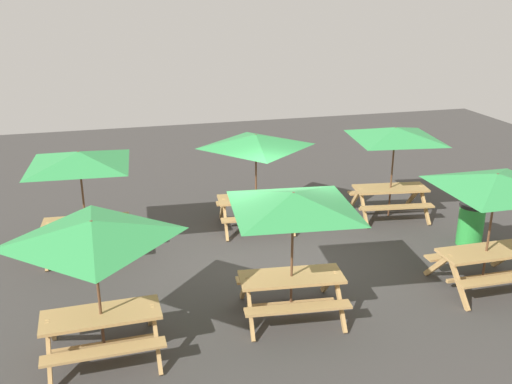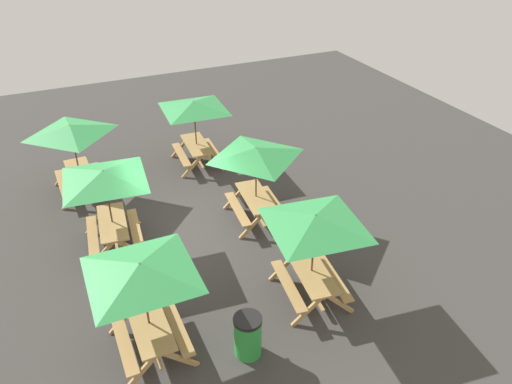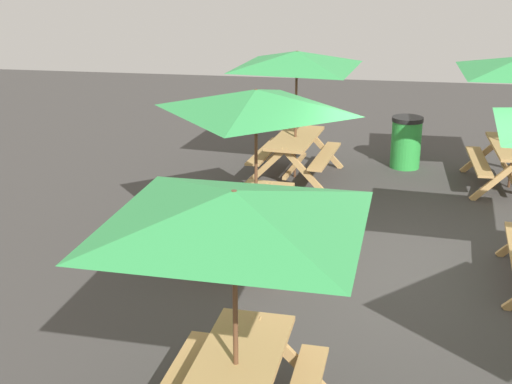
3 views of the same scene
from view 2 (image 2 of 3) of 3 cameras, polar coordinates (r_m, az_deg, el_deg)
The scene contains 8 objects.
ground_plane at distance 14.15m, azimuth -8.51°, elevation -4.55°, with size 27.27×27.27×0.00m, color #3D3A38.
picnic_table_0 at distance 10.86m, azimuth 6.75°, elevation -3.96°, with size 2.81×2.81×2.34m.
picnic_table_1 at distance 15.82m, azimuth -20.34°, elevation 6.18°, with size 2.06×2.06×2.34m.
picnic_table_2 at distance 13.52m, azimuth 0.00°, elevation 3.93°, with size 2.17×2.17×2.34m.
picnic_table_3 at distance 12.97m, azimuth -16.89°, elevation 1.18°, with size 2.81×2.81×2.34m.
picnic_table_4 at distance 9.77m, azimuth -12.94°, elevation -9.35°, with size 2.83×2.83×2.34m.
picnic_table_5 at distance 16.69m, azimuth -7.08°, elevation 9.27°, with size 2.82×2.82×2.34m.
trash_bin_green at distance 10.51m, azimuth -0.94°, elevation -16.09°, with size 0.59×0.59×0.98m.
Camera 2 is at (11.15, -2.74, 8.27)m, focal length 35.00 mm.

